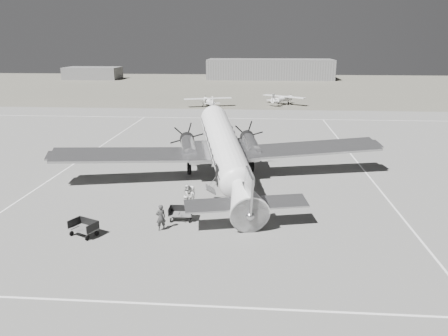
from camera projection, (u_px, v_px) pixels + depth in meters
ground at (240, 204)px, 34.63m from camera, size 260.00×260.00×0.00m
taxi_line_near at (228, 307)px, 21.23m from camera, size 60.00×0.15×0.01m
taxi_line_right at (395, 209)px, 33.73m from camera, size 0.15×80.00×0.01m
taxi_line_left at (72, 165)px, 45.54m from camera, size 0.15×60.00×0.01m
taxi_line_horizon at (250, 119)px, 72.92m from camera, size 90.00×0.15×0.01m
grass_infield at (254, 86)px, 125.56m from camera, size 260.00×90.00×0.01m
hangar_main at (270, 69)px, 148.20m from camera, size 42.00×14.00×6.60m
shed_secondary at (93, 73)px, 148.24m from camera, size 18.00×10.00×4.00m
dc3_airliner at (226, 153)px, 38.36m from camera, size 35.32×28.17×5.95m
light_plane_left at (209, 102)px, 85.30m from camera, size 11.49×10.35×1.98m
light_plane_right at (283, 100)px, 88.49m from camera, size 12.31×11.84×1.99m
baggage_cart_near at (181, 214)px, 31.41m from camera, size 1.80×1.30×1.00m
baggage_cart_far at (84, 228)px, 28.88m from camera, size 2.28×2.01×1.07m
ground_crew at (161, 217)px, 29.66m from camera, size 0.80×0.71×1.85m
ramp_agent at (188, 196)px, 33.85m from camera, size 0.92×1.06×1.85m
passenger at (192, 196)px, 34.10m from camera, size 0.58×0.84×1.65m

